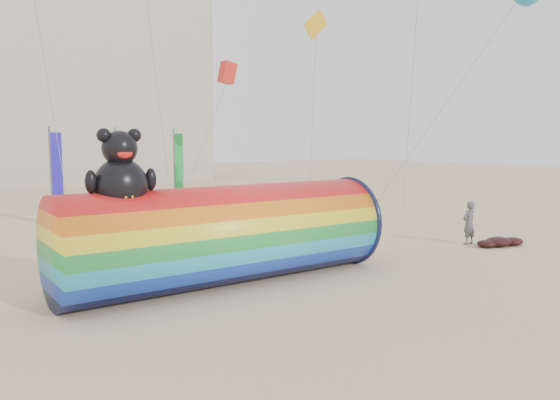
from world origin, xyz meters
TOP-DOWN VIEW (x-y plane):
  - ground at (0.00, 0.00)m, footprint 160.00×160.00m
  - windsock_assembly at (-2.11, 0.73)m, footprint 10.64×3.24m
  - kite_handler at (9.57, 0.17)m, footprint 0.69×0.46m
  - fabric_bundle at (10.44, -0.81)m, footprint 2.62×1.35m
  - festival_banners at (0.08, 16.46)m, footprint 8.34×1.88m

SIDE VIEW (x-z plane):
  - ground at x=0.00m, z-range 0.00..0.00m
  - fabric_bundle at x=10.44m, z-range -0.03..0.37m
  - kite_handler at x=9.57m, z-range 0.00..1.88m
  - windsock_assembly at x=-2.11m, z-range -0.83..4.08m
  - festival_banners at x=0.08m, z-range 0.04..5.24m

